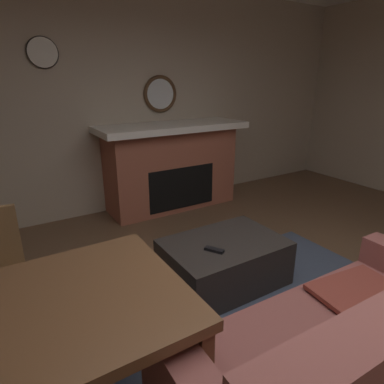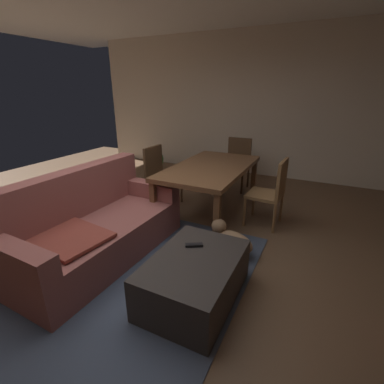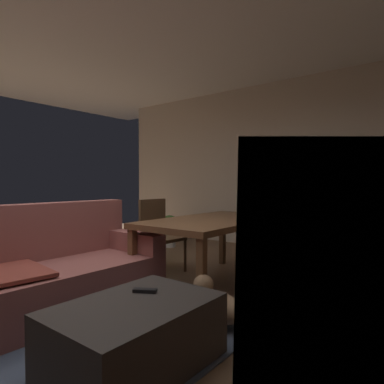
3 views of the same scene
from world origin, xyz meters
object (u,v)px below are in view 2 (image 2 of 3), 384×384
Objects in this scene: ottoman_coffee_table at (195,278)px; dining_chair_east at (237,161)px; tv_remote at (194,245)px; small_dog at (231,239)px; dining_chair_north at (159,172)px; dining_chair_south at (272,189)px; couch at (94,228)px; dining_table at (211,171)px; potted_plant at (154,161)px.

dining_chair_east is (3.03, 0.58, 0.32)m from ottoman_coffee_table.
tv_remote reaches higher than small_dog.
dining_chair_north is 1.82m from small_dog.
dining_chair_east and dining_chair_south have the same top height.
couch is 1.95× the size of ottoman_coffee_table.
small_dog is (-0.92, -1.53, -0.34)m from dining_chair_north.
dining_table is (1.60, -0.72, 0.34)m from couch.
potted_plant is at bearing 55.08° from dining_table.
dining_chair_north is (1.60, 0.17, 0.19)m from couch.
dining_chair_north is at bearing 145.42° from dining_chair_east.
potted_plant reaches higher than tv_remote.
potted_plant is (2.88, 1.12, -0.01)m from couch.
dining_chair_east is 1.57m from dining_chair_south.
dining_chair_south is (-0.01, -0.89, -0.15)m from dining_table.
couch is 1.78m from dining_table.
ottoman_coffee_table is 6.36× the size of tv_remote.
dining_table is at bearing 18.53° from ottoman_coffee_table.
dining_table is 1.94× the size of dining_chair_south.
dining_chair_east is at bearing 34.36° from dining_chair_south.
dining_table is (1.56, 0.49, 0.25)m from tv_remote.
tv_remote is 1.61m from dining_chair_south.
dining_table is 3.33× the size of small_dog.
dining_table is at bearing -24.15° from couch.
ottoman_coffee_table is 1.88× the size of small_dog.
dining_chair_south is at bearing -115.31° from potted_plant.
dining_chair_north and dining_chair_south have the same top height.
small_dog is at bearing -4.38° from ottoman_coffee_table.
tv_remote is 0.71m from small_dog.
dining_chair_south is at bearing -44.80° from tv_remote.
dining_chair_south reaches higher than potted_plant.
dining_table reaches higher than potted_plant.
small_dog is at bearing -144.87° from dining_table.
dining_chair_north is 1.00× the size of dining_chair_south.
couch is 2.99m from dining_chair_east.
potted_plant is (1.29, 2.73, -0.21)m from dining_chair_south.
couch reaches higher than dining_table.
dining_table is 1.22m from small_dog.
couch is at bearing 155.85° from dining_table.
potted_plant is 3.32m from small_dog.
dining_chair_east is (1.29, -0.00, -0.15)m from dining_table.
small_dog is (0.65, -0.15, -0.24)m from tv_remote.
small_dog is at bearing -43.72° from tv_remote.
dining_table reaches higher than ottoman_coffee_table.
ottoman_coffee_table is at bearing -95.88° from couch.
dining_chair_east reaches higher than ottoman_coffee_table.
couch is 1.53m from small_dog.
dining_chair_east reaches higher than potted_plant.
dining_chair_south is at bearing -45.21° from couch.
dining_chair_east is 1.72× the size of small_dog.
couch reaches higher than small_dog.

